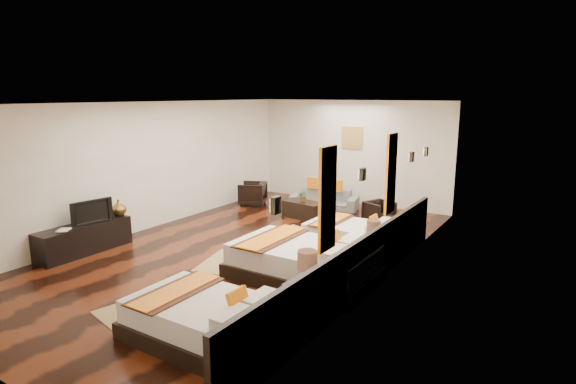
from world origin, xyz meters
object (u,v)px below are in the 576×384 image
Objects in this scene: nightstand_a at (307,297)px; nightstand_b at (372,252)px; armchair_right at (379,212)px; table_plant at (303,196)px; figurine at (119,208)px; coffee_table at (304,210)px; bed_mid at (305,261)px; book at (58,230)px; bed_near at (210,320)px; sofa at (324,199)px; tv_console at (84,238)px; tv at (90,211)px; armchair_left at (253,194)px; bed_far at (354,235)px.

nightstand_a is 1.13× the size of nightstand_b.
armchair_right is 2.13× the size of table_plant.
coffee_table is (2.23, 3.61, -0.51)m from figurine.
bed_mid reaches higher than coffee_table.
nightstand_a is 3.55× the size of book.
coffee_table is (2.23, 4.93, -0.36)m from book.
book is at bearing -114.45° from table_plant.
bed_near is 2.02× the size of coffee_table.
sofa is 1.74× the size of coffee_table.
coffee_table is 0.34m from table_plant.
sofa is at bearing 64.42° from figurine.
tv_console is at bearing 90.00° from book.
tv_console is 1.03× the size of sofa.
tv is (-4.89, -2.00, 0.48)m from nightstand_b.
nightstand_b is at bearing -39.79° from table_plant.
tv is 0.67m from book.
armchair_right is (-0.96, 2.76, -0.03)m from nightstand_b.
bed_mid is 4.50m from book.
figurine is at bearing -165.07° from nightstand_b.
table_plant is (2.18, 4.26, -0.24)m from tv.
sofa is at bearing 67.84° from tv_console.
sofa is at bearing 86.35° from armchair_left.
figurine is (-4.19, -2.23, 0.47)m from bed_far.
nightstand_a is 5.26m from table_plant.
bed_far is 5.50m from book.
nightstand_b is at bearing -64.08° from sofa.
nightstand_b is 3.14× the size of book.
nightstand_b is 5.39m from tv_console.
sofa is (-2.71, 3.34, -0.05)m from nightstand_b.
nightstand_b is 5.13m from figurine.
armchair_right is (-0.21, 1.85, 0.03)m from bed_far.
bed_mid reaches higher than sofa.
bed_far is at bearing 40.18° from book.
bed_far is 2.28× the size of tv.
book is 5.38m from table_plant.
bed_far reaches higher than armchair_left.
figurine is (-4.95, 0.92, 0.37)m from nightstand_a.
nightstand_a is (0.75, -1.22, 0.04)m from bed_mid.
tv_console is 2.22× the size of tv.
sofa is at bearing 129.07° from nightstand_b.
nightstand_a reaches higher than coffee_table.
bed_near reaches higher than coffee_table.
bed_near is at bearing -89.97° from bed_far.
tv is at bearing 162.00° from armchair_right.
tv is at bearing -125.37° from sofa.
armchair_left reaches higher than sofa.
bed_near is 2.34× the size of nightstand_b.
tv is at bearing -117.05° from table_plant.
table_plant is (2.23, 3.58, -0.17)m from figurine.
tv_console is 5.62× the size of figurine.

